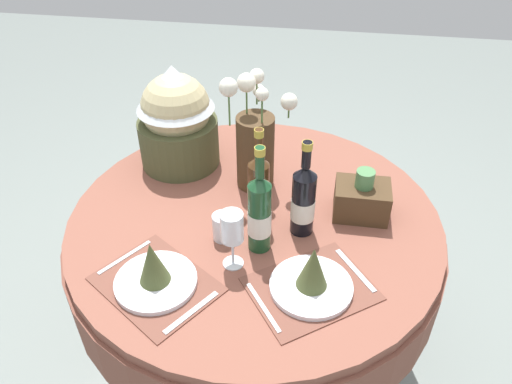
{
  "coord_description": "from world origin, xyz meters",
  "views": [
    {
      "loc": [
        0.21,
        -1.29,
        1.88
      ],
      "look_at": [
        0.0,
        0.03,
        0.86
      ],
      "focal_mm": 35.33,
      "sensor_mm": 36.0,
      "label": 1
    }
  ],
  "objects_px": {
    "dining_table": "(255,248)",
    "woven_basket_side_right": "(362,199)",
    "wine_bottle_centre": "(303,200)",
    "wine_bottle_rear": "(259,190)",
    "place_setting_right": "(312,278)",
    "flower_vase": "(255,142)",
    "wine_glass_left": "(232,229)",
    "gift_tub_back_left": "(176,114)",
    "tumbler_near_left": "(223,227)",
    "wine_bottle_left": "(259,213)",
    "place_setting_left": "(154,273)"
  },
  "relations": [
    {
      "from": "dining_table",
      "to": "woven_basket_side_right",
      "type": "xyz_separation_m",
      "value": [
        0.35,
        0.07,
        0.22
      ]
    },
    {
      "from": "wine_bottle_centre",
      "to": "wine_bottle_rear",
      "type": "xyz_separation_m",
      "value": [
        -0.14,
        0.02,
        0.01
      ]
    },
    {
      "from": "wine_bottle_centre",
      "to": "woven_basket_side_right",
      "type": "relative_size",
      "value": 1.87
    },
    {
      "from": "place_setting_right",
      "to": "flower_vase",
      "type": "xyz_separation_m",
      "value": [
        -0.24,
        0.48,
        0.13
      ]
    },
    {
      "from": "wine_bottle_centre",
      "to": "woven_basket_side_right",
      "type": "height_order",
      "value": "wine_bottle_centre"
    },
    {
      "from": "dining_table",
      "to": "wine_glass_left",
      "type": "height_order",
      "value": "wine_glass_left"
    },
    {
      "from": "place_setting_right",
      "to": "woven_basket_side_right",
      "type": "height_order",
      "value": "woven_basket_side_right"
    },
    {
      "from": "dining_table",
      "to": "wine_glass_left",
      "type": "distance_m",
      "value": 0.37
    },
    {
      "from": "gift_tub_back_left",
      "to": "tumbler_near_left",
      "type": "bearing_deg",
      "value": -58.07
    },
    {
      "from": "wine_bottle_rear",
      "to": "gift_tub_back_left",
      "type": "relative_size",
      "value": 0.89
    },
    {
      "from": "wine_bottle_rear",
      "to": "tumbler_near_left",
      "type": "height_order",
      "value": "wine_bottle_rear"
    },
    {
      "from": "woven_basket_side_right",
      "to": "flower_vase",
      "type": "bearing_deg",
      "value": 162.47
    },
    {
      "from": "wine_bottle_left",
      "to": "wine_bottle_centre",
      "type": "bearing_deg",
      "value": 37.93
    },
    {
      "from": "flower_vase",
      "to": "tumbler_near_left",
      "type": "height_order",
      "value": "flower_vase"
    },
    {
      "from": "woven_basket_side_right",
      "to": "gift_tub_back_left",
      "type": "bearing_deg",
      "value": 162.6
    },
    {
      "from": "wine_bottle_left",
      "to": "woven_basket_side_right",
      "type": "height_order",
      "value": "wine_bottle_left"
    },
    {
      "from": "place_setting_left",
      "to": "wine_bottle_left",
      "type": "bearing_deg",
      "value": 36.99
    },
    {
      "from": "wine_bottle_centre",
      "to": "place_setting_right",
      "type": "bearing_deg",
      "value": -78.92
    },
    {
      "from": "wine_bottle_rear",
      "to": "woven_basket_side_right",
      "type": "height_order",
      "value": "wine_bottle_rear"
    },
    {
      "from": "tumbler_near_left",
      "to": "dining_table",
      "type": "bearing_deg",
      "value": 55.4
    },
    {
      "from": "wine_glass_left",
      "to": "gift_tub_back_left",
      "type": "bearing_deg",
      "value": 120.72
    },
    {
      "from": "place_setting_right",
      "to": "flower_vase",
      "type": "relative_size",
      "value": 0.97
    },
    {
      "from": "wine_glass_left",
      "to": "gift_tub_back_left",
      "type": "height_order",
      "value": "gift_tub_back_left"
    },
    {
      "from": "place_setting_left",
      "to": "gift_tub_back_left",
      "type": "relative_size",
      "value": 1.07
    },
    {
      "from": "place_setting_right",
      "to": "wine_bottle_rear",
      "type": "xyz_separation_m",
      "value": [
        -0.19,
        0.27,
        0.08
      ]
    },
    {
      "from": "flower_vase",
      "to": "wine_bottle_left",
      "type": "height_order",
      "value": "flower_vase"
    },
    {
      "from": "flower_vase",
      "to": "wine_bottle_left",
      "type": "bearing_deg",
      "value": -78.91
    },
    {
      "from": "flower_vase",
      "to": "woven_basket_side_right",
      "type": "distance_m",
      "value": 0.41
    },
    {
      "from": "tumbler_near_left",
      "to": "place_setting_left",
      "type": "bearing_deg",
      "value": -123.88
    },
    {
      "from": "place_setting_right",
      "to": "wine_bottle_rear",
      "type": "relative_size",
      "value": 1.21
    },
    {
      "from": "dining_table",
      "to": "wine_bottle_rear",
      "type": "xyz_separation_m",
      "value": [
        0.02,
        -0.02,
        0.28
      ]
    },
    {
      "from": "gift_tub_back_left",
      "to": "flower_vase",
      "type": "bearing_deg",
      "value": -17.25
    },
    {
      "from": "wine_bottle_rear",
      "to": "wine_glass_left",
      "type": "distance_m",
      "value": 0.21
    },
    {
      "from": "tumbler_near_left",
      "to": "place_setting_right",
      "type": "bearing_deg",
      "value": -30.78
    },
    {
      "from": "wine_bottle_left",
      "to": "wine_glass_left",
      "type": "xyz_separation_m",
      "value": [
        -0.07,
        -0.09,
        0.01
      ]
    },
    {
      "from": "wine_glass_left",
      "to": "tumbler_near_left",
      "type": "height_order",
      "value": "wine_glass_left"
    },
    {
      "from": "dining_table",
      "to": "tumbler_near_left",
      "type": "relative_size",
      "value": 14.06
    },
    {
      "from": "flower_vase",
      "to": "tumbler_near_left",
      "type": "distance_m",
      "value": 0.34
    },
    {
      "from": "tumbler_near_left",
      "to": "gift_tub_back_left",
      "type": "height_order",
      "value": "gift_tub_back_left"
    },
    {
      "from": "gift_tub_back_left",
      "to": "wine_bottle_rear",
      "type": "bearing_deg",
      "value": -41.2
    },
    {
      "from": "flower_vase",
      "to": "gift_tub_back_left",
      "type": "bearing_deg",
      "value": 162.75
    },
    {
      "from": "wine_bottle_centre",
      "to": "flower_vase",
      "type": "bearing_deg",
      "value": 129.02
    },
    {
      "from": "flower_vase",
      "to": "wine_bottle_left",
      "type": "relative_size",
      "value": 1.19
    },
    {
      "from": "place_setting_left",
      "to": "tumbler_near_left",
      "type": "xyz_separation_m",
      "value": [
        0.15,
        0.23,
        -0.0
      ]
    },
    {
      "from": "tumbler_near_left",
      "to": "wine_glass_left",
      "type": "bearing_deg",
      "value": -64.03
    },
    {
      "from": "gift_tub_back_left",
      "to": "wine_bottle_left",
      "type": "bearing_deg",
      "value": -48.84
    },
    {
      "from": "woven_basket_side_right",
      "to": "wine_glass_left",
      "type": "bearing_deg",
      "value": -141.87
    },
    {
      "from": "dining_table",
      "to": "place_setting_right",
      "type": "xyz_separation_m",
      "value": [
        0.21,
        -0.3,
        0.2
      ]
    },
    {
      "from": "place_setting_right",
      "to": "wine_glass_left",
      "type": "xyz_separation_m",
      "value": [
        -0.24,
        0.07,
        0.1
      ]
    },
    {
      "from": "wine_bottle_centre",
      "to": "gift_tub_back_left",
      "type": "height_order",
      "value": "gift_tub_back_left"
    }
  ]
}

